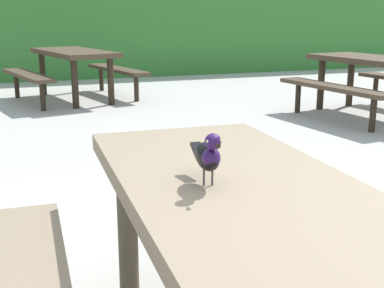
% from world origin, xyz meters
% --- Properties ---
extents(hedge_wall, '(28.00, 1.65, 1.73)m').
position_xyz_m(hedge_wall, '(0.00, 9.87, 0.86)').
color(hedge_wall, '#387A33').
rests_on(hedge_wall, ground).
extents(picnic_table_foreground, '(1.73, 1.82, 0.74)m').
position_xyz_m(picnic_table_foreground, '(-0.33, 0.24, 0.56)').
color(picnic_table_foreground, '#84725B').
rests_on(picnic_table_foreground, ground).
extents(bird_grackle, '(0.09, 0.29, 0.18)m').
position_xyz_m(bird_grackle, '(-0.44, 0.29, 0.84)').
color(bird_grackle, black).
rests_on(bird_grackle, picnic_table_foreground).
extents(picnic_table_mid_right, '(2.04, 2.06, 0.74)m').
position_xyz_m(picnic_table_mid_right, '(-0.11, 6.67, 0.56)').
color(picnic_table_mid_right, '#473828').
rests_on(picnic_table_mid_right, ground).
extents(picnic_table_far_centre, '(1.91, 1.93, 0.74)m').
position_xyz_m(picnic_table_far_centre, '(3.30, 4.11, 0.56)').
color(picnic_table_far_centre, '#473828').
rests_on(picnic_table_far_centre, ground).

